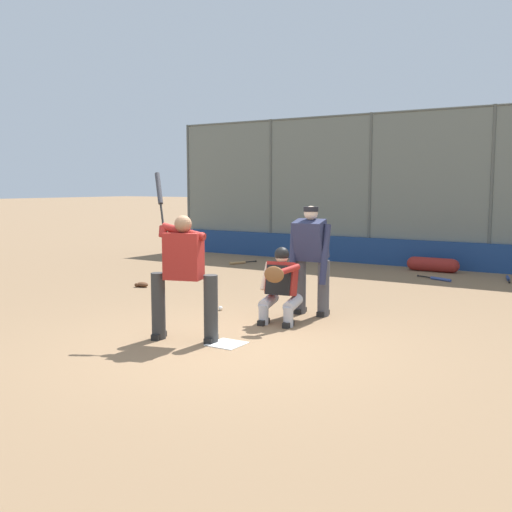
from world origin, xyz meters
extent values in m
plane|color=#846647|center=(0.00, 0.00, 0.00)|extent=(160.00, 160.00, 0.00)
cube|color=white|center=(0.00, 0.00, 0.01)|extent=(0.43, 0.43, 0.01)
cylinder|color=#515651|center=(-1.52, -8.80, 1.97)|extent=(0.08, 0.08, 3.95)
cylinder|color=#515651|center=(1.52, -8.80, 1.97)|extent=(0.08, 0.08, 3.95)
cylinder|color=#515651|center=(4.57, -8.80, 1.97)|extent=(0.08, 0.08, 3.95)
cylinder|color=#515651|center=(7.61, -8.80, 1.97)|extent=(0.08, 0.08, 3.95)
cube|color=slate|center=(0.00, -8.80, 1.97)|extent=(15.22, 0.01, 3.95)
cylinder|color=#515651|center=(0.00, -8.80, 3.92)|extent=(15.22, 0.06, 0.06)
cube|color=navy|center=(0.00, -8.70, 0.34)|extent=(14.91, 0.18, 0.68)
cube|color=slate|center=(2.56, -11.37, 0.06)|extent=(10.65, 3.05, 0.12)
cube|color=slate|center=(2.56, -10.27, 0.22)|extent=(10.65, 0.55, 0.44)
cube|color=#B7BABC|center=(2.56, -10.27, 0.48)|extent=(10.65, 0.24, 0.08)
cube|color=slate|center=(2.56, -10.82, 0.38)|extent=(10.65, 0.55, 0.76)
cube|color=#B7BABC|center=(2.56, -10.82, 0.80)|extent=(10.65, 0.24, 0.08)
cube|color=slate|center=(2.56, -11.37, 0.54)|extent=(10.65, 0.55, 1.08)
cube|color=#B7BABC|center=(2.56, -11.37, 1.12)|extent=(10.65, 0.24, 0.08)
cube|color=slate|center=(2.56, -11.92, 0.70)|extent=(10.65, 0.55, 1.40)
cube|color=#B7BABC|center=(2.56, -11.92, 1.44)|extent=(10.65, 0.24, 0.08)
cube|color=slate|center=(2.56, -12.47, 0.86)|extent=(10.65, 0.55, 1.72)
cube|color=#B7BABC|center=(2.56, -12.47, 1.76)|extent=(10.65, 0.24, 0.08)
cylinder|color=#333333|center=(0.23, 0.03, 0.45)|extent=(0.19, 0.19, 0.90)
cube|color=black|center=(0.23, 0.03, 0.04)|extent=(0.19, 0.30, 0.08)
cylinder|color=#333333|center=(0.95, 0.24, 0.45)|extent=(0.19, 0.19, 0.90)
cube|color=black|center=(0.95, 0.24, 0.04)|extent=(0.19, 0.30, 0.08)
cube|color=maroon|center=(0.59, 0.13, 1.14)|extent=(0.55, 0.41, 0.62)
sphere|color=#936B4C|center=(0.59, 0.13, 1.56)|extent=(0.23, 0.23, 0.23)
cylinder|color=maroon|center=(0.60, 0.11, 1.45)|extent=(0.63, 0.23, 0.23)
cylinder|color=maroon|center=(0.89, 0.19, 1.45)|extent=(0.16, 0.18, 0.17)
sphere|color=black|center=(0.90, 0.17, 1.52)|extent=(0.04, 0.04, 0.04)
cylinder|color=black|center=(0.97, 0.11, 1.67)|extent=(0.18, 0.16, 0.31)
cylinder|color=#28282D|center=(1.14, -0.03, 2.02)|extent=(0.29, 0.25, 0.44)
cylinder|color=#B7B7BC|center=(-0.21, -1.27, 0.15)|extent=(0.15, 0.15, 0.30)
cylinder|color=#B7B7BC|center=(-0.18, -1.46, 0.32)|extent=(0.23, 0.47, 0.23)
cube|color=black|center=(-0.21, -1.27, 0.04)|extent=(0.14, 0.27, 0.08)
cylinder|color=#B7B7BC|center=(0.18, -1.22, 0.15)|extent=(0.15, 0.15, 0.30)
cylinder|color=#B7B7BC|center=(0.21, -1.41, 0.32)|extent=(0.23, 0.47, 0.23)
cube|color=black|center=(0.18, -1.22, 0.04)|extent=(0.14, 0.27, 0.08)
cube|color=maroon|center=(0.02, -1.48, 0.67)|extent=(0.47, 0.40, 0.53)
cube|color=black|center=(0.00, -1.34, 0.67)|extent=(0.40, 0.19, 0.44)
sphere|color=beige|center=(0.02, -1.48, 1.00)|extent=(0.20, 0.20, 0.20)
sphere|color=black|center=(0.02, -1.48, 1.04)|extent=(0.22, 0.22, 0.22)
cylinder|color=maroon|center=(-0.17, -1.27, 0.83)|extent=(0.21, 0.52, 0.15)
ellipsoid|color=brown|center=(-0.11, -1.02, 0.80)|extent=(0.31, 0.14, 0.24)
cylinder|color=beige|center=(0.28, -1.44, 0.69)|extent=(0.13, 0.31, 0.43)
cylinder|color=#4C4C51|center=(-0.31, -2.24, 0.44)|extent=(0.19, 0.19, 0.89)
cube|color=black|center=(-0.31, -2.24, 0.04)|extent=(0.12, 0.28, 0.08)
cylinder|color=#4C4C51|center=(0.10, -2.22, 0.44)|extent=(0.19, 0.19, 0.89)
cube|color=black|center=(0.10, -2.22, 0.04)|extent=(0.12, 0.28, 0.08)
cube|color=#282D4C|center=(-0.11, -2.17, 1.20)|extent=(0.49, 0.44, 0.68)
sphere|color=beige|center=(-0.11, -2.17, 1.63)|extent=(0.22, 0.22, 0.22)
cylinder|color=black|center=(-0.11, -2.17, 1.69)|extent=(0.23, 0.23, 0.08)
cylinder|color=#282D4C|center=(-0.39, -2.11, 1.00)|extent=(0.15, 0.25, 0.94)
cylinder|color=#282D4C|center=(0.17, -2.10, 1.00)|extent=(0.16, 0.25, 0.94)
sphere|color=black|center=(4.14, -7.30, 0.03)|extent=(0.04, 0.04, 0.04)
cylinder|color=black|center=(4.21, -7.14, 0.03)|extent=(0.16, 0.33, 0.03)
cylinder|color=tan|center=(4.37, -6.76, 0.03)|extent=(0.25, 0.47, 0.07)
sphere|color=black|center=(3.30, -7.27, 0.03)|extent=(0.04, 0.04, 0.04)
cylinder|color=black|center=(3.15, -7.18, 0.03)|extent=(0.32, 0.20, 0.03)
cylinder|color=maroon|center=(2.78, -6.97, 0.03)|extent=(0.46, 0.30, 0.07)
sphere|color=black|center=(-0.36, -7.03, 0.03)|extent=(0.04, 0.04, 0.04)
cylinder|color=black|center=(-0.53, -6.96, 0.03)|extent=(0.35, 0.16, 0.03)
cylinder|color=#334789|center=(-0.94, -6.80, 0.03)|extent=(0.49, 0.25, 0.07)
sphere|color=black|center=(-2.28, -7.14, 0.03)|extent=(0.04, 0.04, 0.04)
cylinder|color=black|center=(-2.24, -7.31, 0.03)|extent=(0.10, 0.35, 0.03)
cylinder|color=#334789|center=(-2.15, -7.72, 0.03)|extent=(0.17, 0.49, 0.07)
ellipsoid|color=#56331E|center=(4.01, -2.73, 0.05)|extent=(0.28, 0.18, 0.10)
ellipsoid|color=#56331E|center=(4.08, -2.65, 0.05)|extent=(0.10, 0.08, 0.08)
sphere|color=white|center=(1.31, -1.70, 0.04)|extent=(0.07, 0.07, 0.07)
cylinder|color=maroon|center=(-0.39, -8.10, 0.17)|extent=(0.93, 0.34, 0.34)
sphere|color=maroon|center=(-0.85, -8.10, 0.17)|extent=(0.33, 0.33, 0.33)
sphere|color=maroon|center=(0.07, -8.10, 0.17)|extent=(0.33, 0.33, 0.33)
camera|label=1|loc=(-4.37, 6.24, 2.06)|focal=42.00mm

